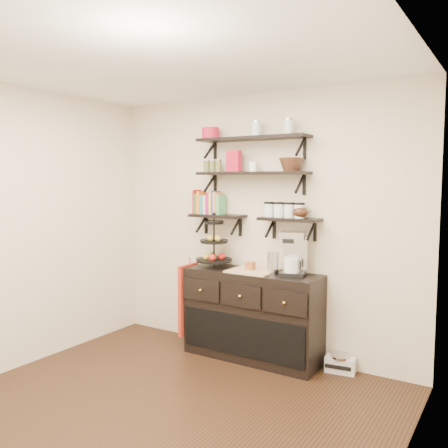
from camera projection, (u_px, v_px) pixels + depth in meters
floor at (148, 420)px, 3.61m from camera, size 3.50×3.50×0.00m
ceiling at (143, 55)px, 3.35m from camera, size 3.50×3.50×0.02m
back_wall at (258, 225)px, 4.96m from camera, size 3.50×0.02×2.70m
left_wall at (3, 230)px, 4.41m from camera, size 0.02×3.50×2.70m
right_wall at (392, 268)px, 2.56m from camera, size 0.02×3.50×2.70m
shelf_top at (252, 139)px, 4.76m from camera, size 1.20×0.27×0.23m
shelf_mid at (252, 174)px, 4.80m from camera, size 1.20×0.27×0.23m
shelf_low_left at (218, 216)px, 5.07m from camera, size 0.60×0.25×0.23m
shelf_low_right at (290, 220)px, 4.63m from camera, size 0.60×0.25×0.23m
cookbooks at (211, 203)px, 5.10m from camera, size 0.36×0.15×0.26m
glass_canisters at (284, 211)px, 4.65m from camera, size 0.43×0.10×0.13m
sideboard at (252, 315)px, 4.80m from camera, size 1.40×0.50×0.92m
fruit_stand at (215, 249)px, 4.99m from camera, size 0.38×0.38×0.55m
candle at (250, 266)px, 4.77m from camera, size 0.08×0.08×0.08m
coffee_maker at (294, 255)px, 4.54m from camera, size 0.28×0.28×0.43m
thermal_carafe at (273, 263)px, 4.61m from camera, size 0.11×0.11×0.22m
apron at (189, 299)px, 5.10m from camera, size 0.04×0.32×0.75m
radio at (340, 364)px, 4.48m from camera, size 0.29×0.21×0.17m
recipe_box at (234, 161)px, 4.89m from camera, size 0.17×0.08×0.22m
walnut_bowl at (291, 165)px, 4.56m from camera, size 0.24×0.24×0.13m
ramekins at (253, 167)px, 4.78m from camera, size 0.09×0.09×0.10m
teapot at (300, 211)px, 4.56m from camera, size 0.19×0.15×0.14m
red_pot at (211, 133)px, 5.02m from camera, size 0.18×0.18×0.12m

